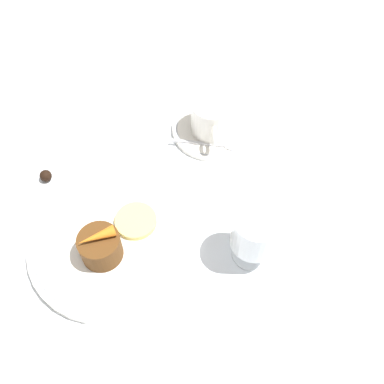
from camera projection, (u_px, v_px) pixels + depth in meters
The scene contains 11 objects.
ground_plane at pixel (127, 227), 0.73m from camera, with size 3.00×3.00×0.00m, color white.
dinner_plate at pixel (110, 243), 0.70m from camera, with size 0.25×0.25×0.01m.
saucer at pixel (212, 129), 0.84m from camera, with size 0.15×0.15×0.01m.
coffee_cup at pixel (213, 116), 0.80m from camera, with size 0.11×0.08×0.07m.
spoon at pixel (211, 144), 0.81m from camera, with size 0.03×0.12×0.00m.
wine_glass at pixel (256, 233), 0.64m from camera, with size 0.07×0.07×0.11m.
fork at pixel (112, 357), 0.61m from camera, with size 0.04×0.19×0.01m.
dessert_cake at pixel (100, 247), 0.67m from camera, with size 0.06×0.06×0.05m.
carrot_garnish at pixel (97, 237), 0.64m from camera, with size 0.04×0.06×0.02m.
pineapple_slice at pixel (136, 219), 0.71m from camera, with size 0.07×0.07×0.01m.
chocolate_truffle at pixel (46, 176), 0.77m from camera, with size 0.02×0.02×0.02m.
Camera 1 is at (0.36, 0.10, 0.64)m, focal length 42.00 mm.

